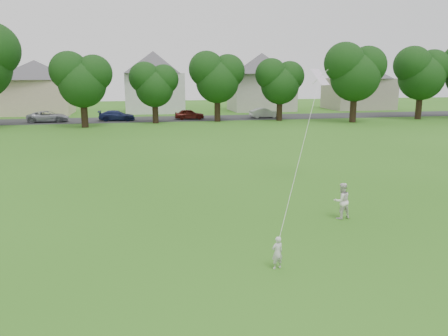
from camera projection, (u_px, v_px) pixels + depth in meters
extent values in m
plane|color=#2C6216|center=(227.00, 253.00, 13.72)|extent=(160.00, 160.00, 0.00)
cube|color=#2D2D30|center=(159.00, 119.00, 53.98)|extent=(90.00, 7.00, 0.01)
imported|color=silver|center=(277.00, 253.00, 12.53)|extent=(0.40, 0.32, 0.98)
imported|color=white|center=(342.00, 201.00, 16.85)|extent=(0.76, 0.63, 1.42)
plane|color=white|center=(320.00, 77.00, 21.74)|extent=(1.24, 1.17, 0.79)
cylinder|color=white|center=(305.00, 138.00, 17.11)|extent=(0.01, 0.01, 11.92)
cylinder|color=black|center=(84.00, 113.00, 45.39)|extent=(0.70, 0.70, 3.02)
cylinder|color=black|center=(155.00, 111.00, 49.29)|extent=(0.67, 0.67, 2.65)
cylinder|color=black|center=(217.00, 108.00, 51.08)|extent=(0.71, 0.71, 3.14)
cylinder|color=black|center=(279.00, 109.00, 52.01)|extent=(0.68, 0.68, 2.83)
cylinder|color=black|center=(353.00, 107.00, 50.18)|extent=(0.74, 0.74, 3.49)
cylinder|color=black|center=(419.00, 105.00, 53.76)|extent=(0.73, 0.73, 3.41)
imported|color=gray|center=(48.00, 117.00, 50.46)|extent=(4.66, 2.28, 1.27)
imported|color=#171F49|center=(117.00, 116.00, 51.94)|extent=(4.28, 1.84, 1.23)
imported|color=#541610|center=(189.00, 114.00, 53.60)|extent=(3.63, 1.50, 1.23)
imported|color=#AEAEAE|center=(264.00, 113.00, 55.43)|extent=(3.76, 1.33, 1.24)
cube|color=beige|center=(37.00, 97.00, 60.01)|extent=(9.06, 7.36, 4.72)
pyramid|color=#4D4A4F|center=(34.00, 60.00, 58.96)|extent=(13.07, 13.07, 2.59)
cube|color=silver|center=(154.00, 93.00, 62.97)|extent=(8.17, 6.85, 5.58)
pyramid|color=#4D4A4F|center=(153.00, 51.00, 61.73)|extent=(11.79, 11.79, 3.07)
cube|color=#BCB7A9|center=(261.00, 92.00, 66.03)|extent=(9.14, 7.05, 5.50)
pyramid|color=#4D4A4F|center=(262.00, 53.00, 64.81)|extent=(13.19, 13.19, 3.02)
cube|color=#A89D8B|center=(358.00, 94.00, 69.16)|extent=(9.54, 7.34, 4.77)
pyramid|color=#4D4A4F|center=(360.00, 61.00, 68.09)|extent=(13.76, 13.76, 2.63)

